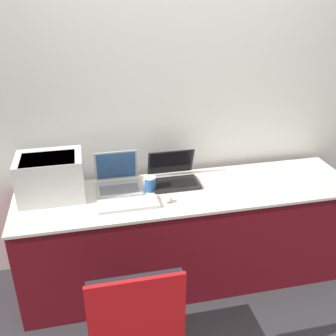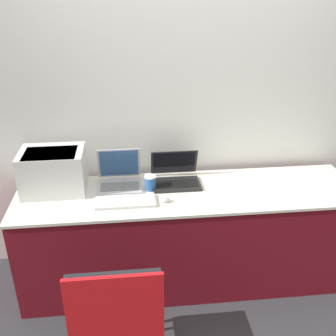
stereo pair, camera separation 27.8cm
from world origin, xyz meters
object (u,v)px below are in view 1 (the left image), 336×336
object	(u,v)px
coffee_cup	(150,184)
laptop_right	(174,176)
mouse	(168,200)
external_keyboard	(128,204)
chair	(135,313)
laptop_left	(118,180)
printer	(50,175)

from	to	relation	value
coffee_cup	laptop_right	bearing A→B (deg)	25.55
laptop_right	coffee_cup	distance (m)	0.22
laptop_right	mouse	bearing A→B (deg)	-110.30
external_keyboard	chair	bearing A→B (deg)	-95.36
laptop_right	mouse	xyz separation A→B (m)	(-0.11, -0.29, -0.03)
chair	external_keyboard	bearing A→B (deg)	84.64
laptop_left	coffee_cup	bearing A→B (deg)	-23.55
laptop_right	coffee_cup	xyz separation A→B (m)	(-0.20, -0.09, 0.00)
chair	laptop_right	bearing A→B (deg)	65.76
external_keyboard	chair	size ratio (longest dim) A/B	0.47
external_keyboard	coffee_cup	size ratio (longest dim) A/B	3.78
printer	mouse	size ratio (longest dim) A/B	7.58
printer	external_keyboard	bearing A→B (deg)	-25.31
laptop_left	external_keyboard	bearing A→B (deg)	-81.86
laptop_left	coffee_cup	distance (m)	0.24
printer	laptop_right	bearing A→B (deg)	2.05
chair	coffee_cup	bearing A→B (deg)	74.38
laptop_right	external_keyboard	xyz separation A→B (m)	(-0.38, -0.27, -0.04)
external_keyboard	coffee_cup	bearing A→B (deg)	43.73
laptop_left	external_keyboard	distance (m)	0.28
printer	external_keyboard	size ratio (longest dim) A/B	1.08
coffee_cup	printer	bearing A→B (deg)	174.84
printer	coffee_cup	distance (m)	0.70
printer	laptop_left	xyz separation A→B (m)	(0.46, 0.04, -0.11)
mouse	laptop_right	bearing A→B (deg)	69.70
laptop_left	external_keyboard	world-z (taller)	laptop_left
chair	laptop_left	bearing A→B (deg)	88.33
laptop_left	chair	distance (m)	1.04
coffee_cup	mouse	distance (m)	0.22
coffee_cup	chair	bearing A→B (deg)	-105.62
coffee_cup	laptop_left	bearing A→B (deg)	156.45
laptop_right	chair	xyz separation A→B (m)	(-0.45, -0.99, -0.29)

